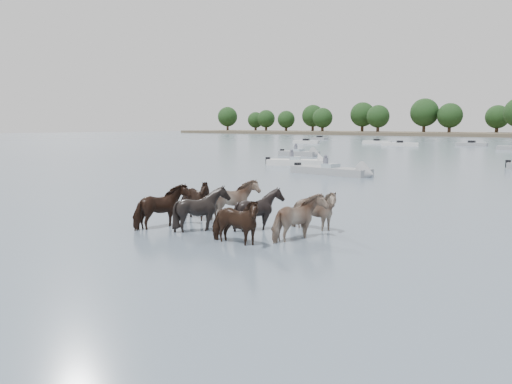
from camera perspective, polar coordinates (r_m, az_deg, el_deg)
The scene contains 7 objects.
ground at distance 14.48m, azimuth -4.57°, elevation -5.58°, with size 400.00×400.00×0.00m, color #4D5D6E.
shoreline at distance 178.95m, azimuth 12.92°, elevation 6.49°, with size 160.00×30.00×1.00m, color #4C4233.
pony_herd at distance 16.03m, azimuth -2.76°, elevation -2.11°, with size 6.50×4.35×1.61m.
motorboat_a at distance 41.61m, azimuth 5.49°, elevation 3.32°, with size 5.22×3.75×1.92m.
motorboat_b at distance 33.80m, azimuth 9.54°, elevation 2.27°, with size 6.32×2.02×1.92m.
motorboat_f at distance 54.56m, azimuth 5.50°, elevation 4.32°, with size 5.01×1.83×1.92m.
treeline at distance 178.09m, azimuth 14.07°, elevation 8.37°, with size 144.82×19.04×11.73m.
Camera 1 is at (9.80, -10.15, 3.29)m, focal length 35.43 mm.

